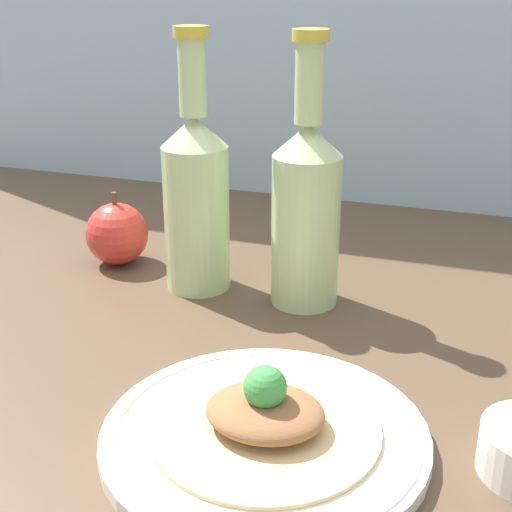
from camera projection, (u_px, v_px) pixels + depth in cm
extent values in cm
cube|color=brown|center=(250.00, 370.00, 71.41)|extent=(180.00, 110.00, 4.00)
cylinder|color=silver|center=(265.00, 436.00, 56.84)|extent=(26.22, 26.22, 1.29)
torus|color=silver|center=(265.00, 432.00, 56.67)|extent=(25.02, 25.02, 0.91)
cylinder|color=#D6BC7F|center=(265.00, 428.00, 56.53)|extent=(18.49, 18.49, 0.40)
ellipsoid|color=brown|center=(265.00, 412.00, 55.98)|extent=(9.56, 8.12, 2.53)
sphere|color=green|center=(265.00, 387.00, 55.12)|extent=(3.45, 3.45, 3.45)
cylinder|color=#B7D18E|center=(197.00, 219.00, 82.38)|extent=(7.58, 7.58, 16.95)
cone|color=#B7D18E|center=(194.00, 131.00, 78.56)|extent=(7.58, 7.58, 3.41)
cylinder|color=#B7D18E|center=(192.00, 78.00, 76.38)|extent=(3.03, 3.03, 8.25)
cylinder|color=gold|center=(191.00, 32.00, 74.62)|extent=(3.79, 3.79, 1.20)
cylinder|color=#B7D18E|center=(305.00, 231.00, 78.49)|extent=(7.58, 7.58, 16.95)
cone|color=#B7D18E|center=(308.00, 140.00, 74.68)|extent=(7.58, 7.58, 3.41)
cylinder|color=#B7D18E|center=(309.00, 83.00, 72.50)|extent=(3.03, 3.03, 8.25)
cylinder|color=gold|center=(311.00, 35.00, 70.73)|extent=(3.79, 3.79, 1.20)
sphere|color=red|center=(117.00, 234.00, 90.71)|extent=(7.96, 7.96, 7.96)
cylinder|color=brown|center=(114.00, 199.00, 88.98)|extent=(0.64, 0.64, 1.79)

